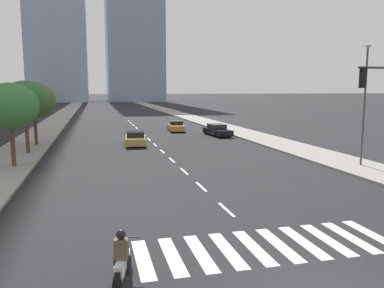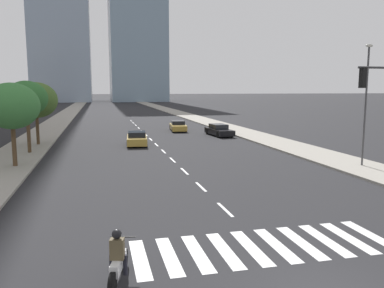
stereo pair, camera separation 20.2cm
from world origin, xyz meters
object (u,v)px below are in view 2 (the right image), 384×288
motorcycle_trailing (118,261)px  street_tree_third (36,100)px  street_lamp_east (366,96)px  street_tree_second (27,99)px  street_tree_nearest (11,106)px  sedan_black_0 (219,130)px  sedan_gold_1 (137,139)px  sedan_gold_2 (178,126)px

motorcycle_trailing → street_tree_third: 27.88m
street_lamp_east → street_tree_second: size_ratio=1.39×
street_tree_nearest → street_tree_third: street_tree_third is taller
motorcycle_trailing → sedan_black_0: (12.49, 30.58, 0.00)m
street_tree_second → sedan_black_0: bearing=24.1°
sedan_gold_1 → sedan_gold_2: size_ratio=0.93×
motorcycle_trailing → sedan_black_0: 33.04m
street_tree_nearest → street_tree_third: 10.21m
motorcycle_trailing → street_tree_nearest: street_tree_nearest is taller
sedan_gold_2 → street_tree_third: bearing=-51.7°
sedan_gold_2 → motorcycle_trailing: bearing=-8.3°
sedan_black_0 → sedan_gold_1: size_ratio=1.09×
street_tree_nearest → motorcycle_trailing: bearing=-71.2°
sedan_black_0 → street_tree_nearest: bearing=-57.6°
motorcycle_trailing → street_tree_nearest: size_ratio=0.38×
street_tree_nearest → street_tree_second: bearing=90.0°
street_tree_third → sedan_gold_2: bearing=32.7°
sedan_black_0 → street_tree_third: 18.91m
motorcycle_trailing → street_lamp_east: size_ratio=0.26×
sedan_gold_2 → street_tree_nearest: (-14.84, -19.71, 3.44)m
sedan_gold_2 → street_tree_second: bearing=-40.7°
street_lamp_east → street_tree_third: 26.89m
street_lamp_east → street_tree_nearest: 22.68m
sedan_black_0 → street_tree_third: bearing=-83.6°
street_lamp_east → street_tree_second: 24.54m
motorcycle_trailing → street_tree_second: 23.45m
street_tree_nearest → street_tree_third: (0.00, 10.20, 0.09)m
sedan_black_0 → sedan_gold_1: sedan_black_0 is taller
motorcycle_trailing → street_tree_third: (-5.75, 27.05, 3.53)m
motorcycle_trailing → sedan_gold_2: motorcycle_trailing is taller
street_tree_nearest → street_tree_second: (0.00, 5.57, 0.35)m
street_tree_nearest → sedan_gold_1: bearing=44.5°
sedan_gold_1 → street_tree_nearest: 12.70m
street_tree_second → sedan_gold_1: bearing=19.0°
sedan_gold_1 → street_tree_third: street_tree_third is taller
sedan_gold_1 → street_tree_third: bearing=84.4°
sedan_gold_1 → street_lamp_east: size_ratio=0.57×
sedan_black_0 → street_tree_third: size_ratio=0.88×
sedan_black_0 → street_lamp_east: (3.85, -18.85, 4.05)m
street_tree_second → street_tree_nearest: bearing=-90.0°
street_lamp_east → street_tree_third: street_lamp_east is taller
sedan_black_0 → sedan_gold_2: bearing=-155.0°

